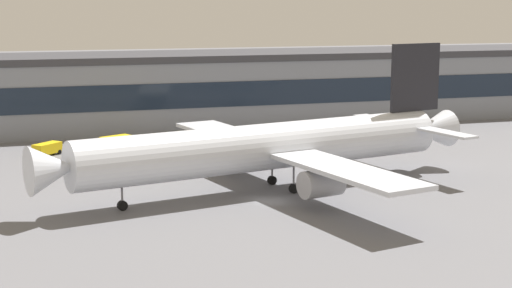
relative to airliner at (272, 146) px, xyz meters
name	(u,v)px	position (x,y,z in m)	size (l,w,h in m)	color
ground_plane	(268,201)	(-2.07, -4.91, -5.34)	(600.00, 600.00, 0.00)	slate
terminal_building	(172,90)	(-2.07, 52.20, 1.29)	(191.12, 19.53, 13.21)	gray
airliner	(272,146)	(0.00, 0.00, 0.00)	(55.87, 48.00, 16.90)	silver
pushback_tractor	(117,141)	(-14.33, 33.58, -4.29)	(5.46, 4.48, 1.75)	yellow
follow_me_car	(48,148)	(-24.91, 29.99, -4.25)	(4.48, 4.42, 1.85)	yellow
belt_loader	(232,137)	(3.50, 31.48, -4.19)	(5.37, 6.36, 1.95)	gray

